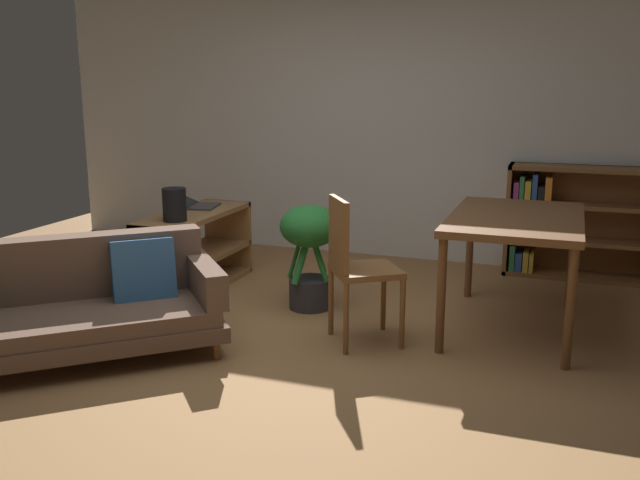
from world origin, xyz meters
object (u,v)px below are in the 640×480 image
at_px(potted_floor_plant, 310,245).
at_px(dining_chair_near, 355,262).
at_px(media_console, 195,251).
at_px(bookshelf, 569,221).
at_px(dining_table, 516,227).
at_px(fabric_couch, 59,305).
at_px(desk_speaker, 174,205).
at_px(open_laptop, 196,204).

height_order(potted_floor_plant, dining_chair_near, dining_chair_near).
bearing_deg(media_console, bookshelf, 26.37).
distance_m(media_console, potted_floor_plant, 1.11).
relative_size(media_console, dining_table, 0.90).
height_order(fabric_couch, desk_speaker, desk_speaker).
xyz_separation_m(media_console, dining_chair_near, (1.61, -0.74, 0.24)).
distance_m(media_console, dining_table, 2.59).
xyz_separation_m(media_console, potted_floor_plant, (1.08, -0.18, 0.18)).
height_order(potted_floor_plant, dining_table, dining_table).
height_order(dining_table, dining_chair_near, dining_chair_near).
relative_size(fabric_couch, dining_table, 1.47).
xyz_separation_m(desk_speaker, bookshelf, (2.84, 1.80, -0.28)).
bearing_deg(desk_speaker, bookshelf, 32.30).
distance_m(media_console, open_laptop, 0.42).
xyz_separation_m(media_console, bookshelf, (2.89, 1.43, 0.18)).
height_order(open_laptop, dining_chair_near, dining_chair_near).
bearing_deg(dining_chair_near, potted_floor_plant, 132.96).
height_order(potted_floor_plant, bookshelf, bookshelf).
relative_size(fabric_couch, potted_floor_plant, 2.50).
bearing_deg(dining_chair_near, desk_speaker, 166.34).
height_order(desk_speaker, bookshelf, bookshelf).
distance_m(open_laptop, dining_table, 2.66).
relative_size(open_laptop, desk_speaker, 1.72).
bearing_deg(fabric_couch, desk_speaker, 84.89).
distance_m(potted_floor_plant, dining_table, 1.49).
bearing_deg(potted_floor_plant, dining_chair_near, -47.04).
bearing_deg(fabric_couch, open_laptop, 91.01).
distance_m(fabric_couch, dining_chair_near, 1.88).
bearing_deg(dining_table, open_laptop, 173.20).
relative_size(dining_table, dining_chair_near, 1.38).
bearing_deg(bookshelf, dining_chair_near, -120.48).
height_order(dining_chair_near, bookshelf, bookshelf).
relative_size(fabric_couch, desk_speaker, 7.79).
height_order(media_console, dining_table, dining_table).
height_order(open_laptop, potted_floor_plant, potted_floor_plant).
relative_size(desk_speaker, bookshelf, 0.21).
xyz_separation_m(fabric_couch, media_console, (0.06, 1.58, -0.02)).
relative_size(fabric_couch, media_console, 1.63).
xyz_separation_m(media_console, dining_table, (2.55, -0.11, 0.41)).
relative_size(open_laptop, dining_chair_near, 0.45).
height_order(open_laptop, dining_table, dining_table).
bearing_deg(bookshelf, desk_speaker, -147.70).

